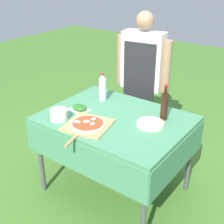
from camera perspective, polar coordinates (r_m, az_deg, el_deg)
name	(u,v)px	position (r m, az deg, el deg)	size (l,w,h in m)	color
ground_plane	(115,189)	(3.18, 0.57, -13.94)	(12.00, 12.00, 0.00)	#477A2D
prep_table	(115,125)	(2.77, 0.64, -2.43)	(1.26, 0.96, 0.80)	#478960
person_cook	(143,75)	(3.34, 5.60, 6.79)	(0.59, 0.25, 1.60)	#333D56
pizza_on_peel	(87,125)	(2.59, -4.54, -2.34)	(0.43, 0.57, 0.05)	tan
oil_bottle	(164,106)	(2.68, 9.57, 1.17)	(0.06, 0.06, 0.32)	black
water_bottle	(103,87)	(3.01, -1.72, 4.51)	(0.07, 0.07, 0.28)	silver
herb_container	(79,108)	(2.87, -5.98, 0.76)	(0.20, 0.17, 0.04)	silver
mixing_tub	(59,115)	(2.71, -9.67, -0.48)	(0.15, 0.15, 0.09)	silver
plate_stack	(151,124)	(2.61, 7.07, -2.17)	(0.23, 0.23, 0.03)	beige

